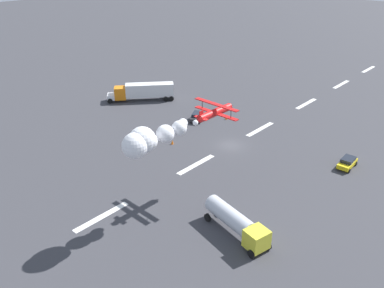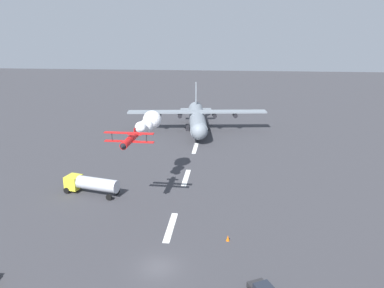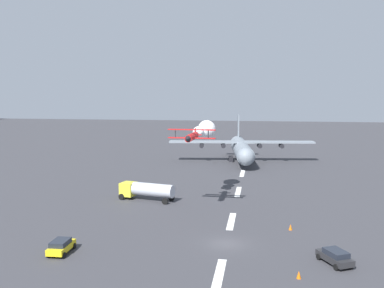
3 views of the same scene
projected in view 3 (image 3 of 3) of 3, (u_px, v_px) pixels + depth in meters
The scene contains 13 objects.
ground_plane at pixel (226, 243), 50.67m from camera, with size 440.00×440.00×0.00m, color #38383D.
runway_stripe_4 at pixel (219, 275), 41.90m from camera, with size 8.00×0.90×0.01m, color white.
runway_stripe_5 at pixel (231, 221), 59.44m from camera, with size 8.00×0.90×0.01m, color white.
runway_stripe_6 at pixel (238, 192), 76.99m from camera, with size 8.00×0.90×0.01m, color white.
runway_stripe_7 at pixel (242, 173), 94.54m from camera, with size 8.00×0.90×0.01m, color white.
runway_stripe_8 at pixel (245, 161), 112.09m from camera, with size 8.00×0.90×0.01m, color white.
cargo_transport_plane at pixel (242, 149), 108.64m from camera, with size 28.24×36.56×11.30m.
stunt_biplane_red at pixel (204, 131), 72.13m from camera, with size 18.10×6.89×3.17m.
fuel_tanker_truck at pixel (146, 190), 70.73m from camera, with size 4.66×9.52×2.90m.
followme_car_yellow at pixel (335, 256), 44.51m from camera, with size 4.53×3.52×1.52m.
airport_staff_sedan at pixel (61, 246), 47.55m from camera, with size 4.08×2.14×1.52m.
traffic_cone_near at pixel (299, 275), 41.10m from camera, with size 0.44×0.44×0.75m, color orange.
traffic_cone_far at pixel (290, 227), 55.61m from camera, with size 0.44×0.44×0.75m, color orange.
Camera 3 is at (-48.96, -3.70, 17.55)m, focal length 40.63 mm.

